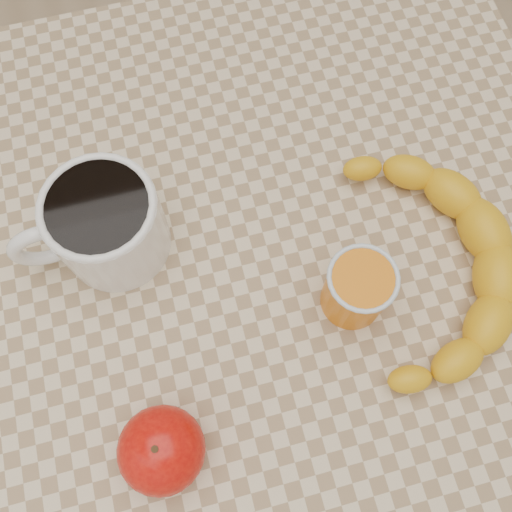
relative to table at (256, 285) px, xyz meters
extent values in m
plane|color=tan|center=(0.00, 0.00, -0.66)|extent=(3.00, 3.00, 0.00)
cube|color=beige|center=(0.00, 0.00, 0.07)|extent=(0.80, 0.80, 0.04)
cube|color=#92704A|center=(0.00, 0.00, 0.02)|extent=(0.74, 0.74, 0.06)
cylinder|color=#92704A|center=(-0.35, 0.35, -0.31)|extent=(0.05, 0.05, 0.71)
cylinder|color=#92704A|center=(0.35, 0.35, -0.31)|extent=(0.05, 0.05, 0.71)
cylinder|color=white|center=(-0.14, 0.06, 0.13)|extent=(0.13, 0.13, 0.10)
cylinder|color=black|center=(-0.14, 0.06, 0.18)|extent=(0.10, 0.10, 0.01)
torus|color=white|center=(-0.14, 0.06, 0.18)|extent=(0.12, 0.12, 0.01)
torus|color=white|center=(-0.21, 0.06, 0.13)|extent=(0.08, 0.02, 0.07)
cylinder|color=orange|center=(0.09, -0.07, 0.13)|extent=(0.07, 0.07, 0.08)
torus|color=silver|center=(0.09, -0.07, 0.17)|extent=(0.07, 0.07, 0.00)
ellipsoid|color=#A30605|center=(-0.14, -0.17, 0.12)|extent=(0.11, 0.11, 0.08)
cylinder|color=#382311|center=(-0.14, -0.17, 0.16)|extent=(0.01, 0.01, 0.01)
camera|label=1|loc=(-0.05, -0.20, 0.68)|focal=40.00mm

